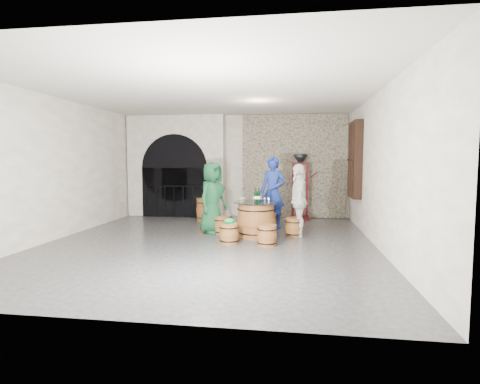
# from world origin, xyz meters

# --- Properties ---
(ground) EXTENTS (8.00, 8.00, 0.00)m
(ground) POSITION_xyz_m (0.00, 0.00, 0.00)
(ground) COLOR #29292C
(ground) RESTS_ON ground
(wall_back) EXTENTS (8.00, 0.00, 8.00)m
(wall_back) POSITION_xyz_m (0.00, 4.00, 1.60)
(wall_back) COLOR silver
(wall_back) RESTS_ON ground
(wall_front) EXTENTS (8.00, 0.00, 8.00)m
(wall_front) POSITION_xyz_m (0.00, -4.00, 1.60)
(wall_front) COLOR silver
(wall_front) RESTS_ON ground
(wall_left) EXTENTS (0.00, 8.00, 8.00)m
(wall_left) POSITION_xyz_m (-3.50, 0.00, 1.60)
(wall_left) COLOR silver
(wall_left) RESTS_ON ground
(wall_right) EXTENTS (0.00, 8.00, 8.00)m
(wall_right) POSITION_xyz_m (3.50, 0.00, 1.60)
(wall_right) COLOR silver
(wall_right) RESTS_ON ground
(ceiling) EXTENTS (8.00, 8.00, 0.00)m
(ceiling) POSITION_xyz_m (0.00, 0.00, 3.20)
(ceiling) COLOR beige
(ceiling) RESTS_ON wall_back
(stone_facing_panel) EXTENTS (3.20, 0.12, 3.18)m
(stone_facing_panel) POSITION_xyz_m (1.80, 3.94, 1.60)
(stone_facing_panel) COLOR gray
(stone_facing_panel) RESTS_ON ground
(arched_opening) EXTENTS (3.10, 0.60, 3.19)m
(arched_opening) POSITION_xyz_m (-1.90, 3.74, 1.58)
(arched_opening) COLOR silver
(arched_opening) RESTS_ON ground
(shuttered_window) EXTENTS (0.23, 1.10, 2.00)m
(shuttered_window) POSITION_xyz_m (3.38, 2.40, 1.80)
(shuttered_window) COLOR black
(shuttered_window) RESTS_ON wall_right
(barrel_table) EXTENTS (1.07, 1.07, 0.82)m
(barrel_table) POSITION_xyz_m (0.94, 0.79, 0.41)
(barrel_table) COLOR brown
(barrel_table) RESTS_ON ground
(barrel_stool_left) EXTENTS (0.43, 0.43, 0.44)m
(barrel_stool_left) POSITION_xyz_m (0.08, 1.05, 0.22)
(barrel_stool_left) COLOR brown
(barrel_stool_left) RESTS_ON ground
(barrel_stool_far) EXTENTS (0.43, 0.43, 0.44)m
(barrel_stool_far) POSITION_xyz_m (1.17, 1.67, 0.22)
(barrel_stool_far) COLOR brown
(barrel_stool_far) RESTS_ON ground
(barrel_stool_right) EXTENTS (0.43, 0.43, 0.44)m
(barrel_stool_right) POSITION_xyz_m (1.82, 1.01, 0.22)
(barrel_stool_right) COLOR brown
(barrel_stool_right) RESTS_ON ground
(barrel_stool_near_right) EXTENTS (0.43, 0.43, 0.44)m
(barrel_stool_near_right) POSITION_xyz_m (1.26, -0.05, 0.22)
(barrel_stool_near_right) COLOR brown
(barrel_stool_near_right) RESTS_ON ground
(barrel_stool_near_left) EXTENTS (0.43, 0.43, 0.44)m
(barrel_stool_near_left) POSITION_xyz_m (0.43, 0.05, 0.22)
(barrel_stool_near_left) COLOR brown
(barrel_stool_near_left) RESTS_ON ground
(green_cap) EXTENTS (0.26, 0.21, 0.12)m
(green_cap) POSITION_xyz_m (0.44, 0.05, 0.48)
(green_cap) COLOR #0B8139
(green_cap) RESTS_ON barrel_stool_near_left
(person_green) EXTENTS (0.87, 1.01, 1.74)m
(person_green) POSITION_xyz_m (-0.16, 1.12, 0.87)
(person_green) COLOR #124224
(person_green) RESTS_ON ground
(person_blue) EXTENTS (0.80, 0.66, 1.89)m
(person_blue) POSITION_xyz_m (1.26, 2.01, 0.94)
(person_blue) COLOR navy
(person_blue) RESTS_ON ground
(person_white) EXTENTS (0.43, 1.00, 1.70)m
(person_white) POSITION_xyz_m (1.92, 1.03, 0.85)
(person_white) COLOR white
(person_white) RESTS_ON ground
(wine_bottle_left) EXTENTS (0.08, 0.08, 0.32)m
(wine_bottle_left) POSITION_xyz_m (0.93, 0.80, 0.95)
(wine_bottle_left) COLOR black
(wine_bottle_left) RESTS_ON barrel_table
(wine_bottle_center) EXTENTS (0.08, 0.08, 0.32)m
(wine_bottle_center) POSITION_xyz_m (1.00, 0.80, 0.95)
(wine_bottle_center) COLOR black
(wine_bottle_center) RESTS_ON barrel_table
(wine_bottle_right) EXTENTS (0.08, 0.08, 0.32)m
(wine_bottle_right) POSITION_xyz_m (0.92, 0.89, 0.95)
(wine_bottle_right) COLOR black
(wine_bottle_right) RESTS_ON barrel_table
(tasting_glass_a) EXTENTS (0.05, 0.05, 0.10)m
(tasting_glass_a) POSITION_xyz_m (0.60, 0.75, 0.87)
(tasting_glass_a) COLOR #CC6927
(tasting_glass_a) RESTS_ON barrel_table
(tasting_glass_b) EXTENTS (0.05, 0.05, 0.10)m
(tasting_glass_b) POSITION_xyz_m (1.13, 0.87, 0.87)
(tasting_glass_b) COLOR #CC6927
(tasting_glass_b) RESTS_ON barrel_table
(tasting_glass_c) EXTENTS (0.05, 0.05, 0.10)m
(tasting_glass_c) POSITION_xyz_m (0.86, 0.96, 0.87)
(tasting_glass_c) COLOR #CC6927
(tasting_glass_c) RESTS_ON barrel_table
(tasting_glass_d) EXTENTS (0.05, 0.05, 0.10)m
(tasting_glass_d) POSITION_xyz_m (1.21, 0.92, 0.87)
(tasting_glass_d) COLOR #CC6927
(tasting_glass_d) RESTS_ON barrel_table
(tasting_glass_e) EXTENTS (0.05, 0.05, 0.10)m
(tasting_glass_e) POSITION_xyz_m (1.24, 0.72, 0.87)
(tasting_glass_e) COLOR #CC6927
(tasting_glass_e) RESTS_ON barrel_table
(tasting_glass_f) EXTENTS (0.05, 0.05, 0.10)m
(tasting_glass_f) POSITION_xyz_m (0.64, 0.89, 0.87)
(tasting_glass_f) COLOR #CC6927
(tasting_glass_f) RESTS_ON barrel_table
(side_barrel) EXTENTS (0.50, 0.50, 0.67)m
(side_barrel) POSITION_xyz_m (-0.81, 2.94, 0.33)
(side_barrel) COLOR brown
(side_barrel) RESTS_ON ground
(corking_press) EXTENTS (0.81, 0.45, 1.97)m
(corking_press) POSITION_xyz_m (1.99, 3.50, 1.15)
(corking_press) COLOR #480C10
(corking_press) RESTS_ON ground
(control_box) EXTENTS (0.18, 0.10, 0.22)m
(control_box) POSITION_xyz_m (2.05, 3.86, 1.35)
(control_box) COLOR silver
(control_box) RESTS_ON wall_back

